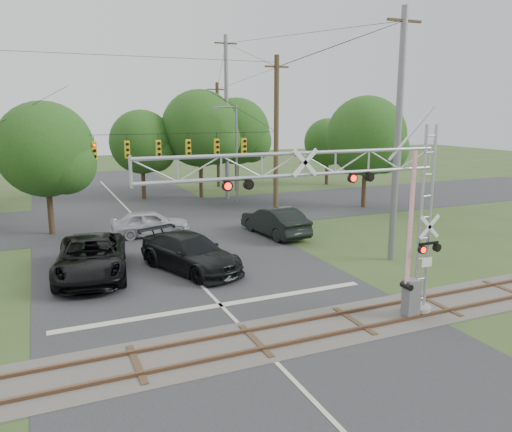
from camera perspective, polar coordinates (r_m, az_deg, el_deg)
name	(u,v)px	position (r m, az deg, el deg)	size (l,w,h in m)	color
ground	(282,369)	(15.85, 2.98, -17.07)	(160.00, 160.00, 0.00)	#344720
road_main	(189,273)	(24.46, -7.64, -6.48)	(14.00, 90.00, 0.02)	#2C2C2E
road_cross	(136,218)	(37.69, -13.60, -0.18)	(90.00, 12.00, 0.02)	#2C2C2E
railroad_track	(256,341)	(17.44, -0.05, -14.08)	(90.00, 3.20, 0.17)	#4E4A44
crossing_gantry	(353,206)	(17.38, 11.06, 1.12)	(11.24, 0.92, 7.21)	gray
traffic_signal_span	(156,143)	(33.21, -11.36, 8.16)	(19.34, 0.36, 11.50)	slate
pickup_black	(91,257)	(24.74, -18.33, -4.51)	(3.14, 6.80, 1.89)	black
car_dark	(190,253)	(24.65, -7.52, -4.18)	(2.49, 6.14, 1.78)	black
sedan_silver	(150,223)	(31.81, -12.00, -0.80)	(1.96, 4.86, 1.66)	#ACAFB4
suv_dark	(275,221)	(31.31, 2.16, -0.59)	(1.93, 5.54, 1.82)	black
streetlight	(235,149)	(41.84, -2.45, 7.64)	(2.18, 0.23, 8.19)	slate
utility_poles	(163,133)	(35.33, -10.53, 9.31)	(24.72, 28.61, 13.96)	#3B261B
treeline	(146,139)	(42.82, -12.46, 8.60)	(51.54, 20.77, 9.58)	#3C2B1B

